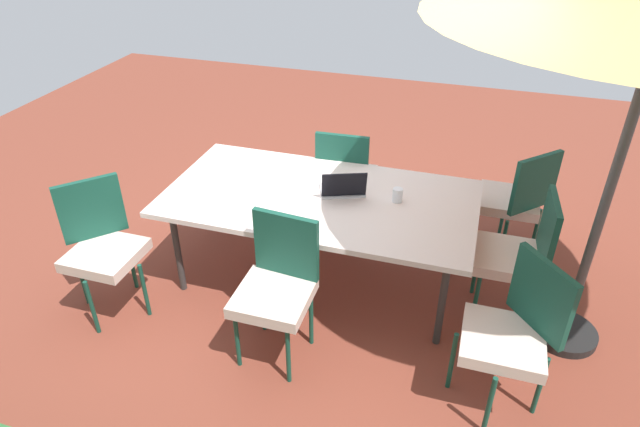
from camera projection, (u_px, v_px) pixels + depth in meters
The scene contains 10 objects.
ground_plane at pixel (320, 278), 4.43m from camera, with size 10.00×10.00×0.02m, color brown.
dining_table at pixel (320, 201), 4.04m from camera, with size 2.25×1.18×0.75m.
chair_northeast at pixel (102, 243), 3.87m from camera, with size 0.59×0.59×0.98m.
chair_northwest at pixel (513, 330), 3.14m from camera, with size 0.59×0.58×0.98m.
chair_north at pixel (277, 284), 3.49m from camera, with size 0.47×0.48×0.98m.
chair_south at pixel (345, 174), 4.73m from camera, with size 0.46×0.47×0.98m.
chair_west at pixel (519, 252), 3.78m from camera, with size 0.47×0.46×0.98m.
chair_southwest at pixel (516, 197), 4.40m from camera, with size 0.59×0.59×0.98m.
laptop at pixel (343, 188), 4.02m from camera, with size 0.39×0.35×0.21m.
cup at pixel (398, 195), 3.93m from camera, with size 0.07×0.07×0.10m, color white.
Camera 1 is at (-1.03, 3.32, 2.79)m, focal length 31.13 mm.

